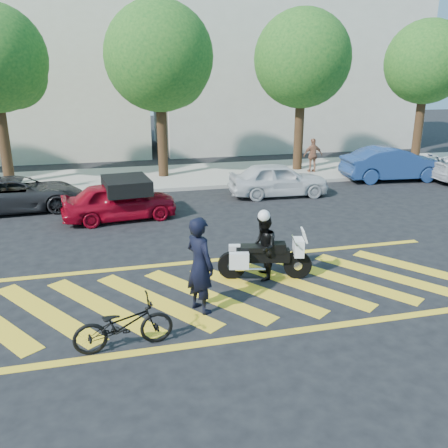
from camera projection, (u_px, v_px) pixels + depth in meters
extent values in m
plane|color=black|center=(232.00, 292.00, 10.49)|extent=(90.00, 90.00, 0.00)
cube|color=#9E998E|center=(164.00, 177.00, 21.54)|extent=(60.00, 5.00, 0.15)
cube|color=yellow|center=(47.00, 313.00, 9.58)|extent=(2.43, 3.21, 0.01)
cube|color=yellow|center=(102.00, 306.00, 9.84)|extent=(2.43, 3.21, 0.01)
cube|color=yellow|center=(156.00, 300.00, 10.09)|extent=(2.43, 3.21, 0.01)
cube|color=yellow|center=(206.00, 295.00, 10.35)|extent=(2.43, 3.21, 0.01)
cube|color=yellow|center=(254.00, 289.00, 10.61)|extent=(2.43, 3.21, 0.01)
cube|color=yellow|center=(300.00, 284.00, 10.86)|extent=(2.43, 3.21, 0.01)
cube|color=yellow|center=(343.00, 279.00, 11.12)|extent=(2.43, 3.21, 0.01)
cube|color=yellow|center=(385.00, 275.00, 11.37)|extent=(2.43, 3.21, 0.01)
cube|color=yellow|center=(425.00, 270.00, 11.63)|extent=(2.43, 3.21, 0.01)
cube|color=yellow|center=(259.00, 336.00, 8.74)|extent=(12.00, 0.20, 0.01)
cube|color=yellow|center=(213.00, 260.00, 12.24)|extent=(12.00, 0.20, 0.01)
cube|color=beige|center=(283.00, 58.00, 30.28)|extent=(16.00, 8.00, 11.00)
cylinder|color=black|center=(4.00, 139.00, 19.44)|extent=(0.44, 0.44, 4.00)
sphere|color=#144E1A|center=(12.00, 75.00, 19.08)|extent=(2.73, 2.73, 2.73)
cylinder|color=black|center=(162.00, 135.00, 20.95)|extent=(0.44, 0.44, 4.00)
sphere|color=#144E1A|center=(159.00, 56.00, 19.95)|extent=(4.60, 4.60, 4.60)
sphere|color=#144E1A|center=(173.00, 73.00, 20.58)|extent=(2.99, 2.99, 2.99)
cylinder|color=black|center=(299.00, 130.00, 22.46)|extent=(0.44, 0.44, 4.00)
sphere|color=#144E1A|center=(302.00, 59.00, 21.48)|extent=(4.40, 4.40, 4.40)
sphere|color=#144E1A|center=(311.00, 74.00, 22.10)|extent=(2.86, 2.86, 2.86)
cylinder|color=black|center=(418.00, 127.00, 23.98)|extent=(0.44, 0.44, 4.00)
sphere|color=#144E1A|center=(427.00, 62.00, 23.03)|extent=(4.00, 4.00, 4.00)
sphere|color=#144E1A|center=(432.00, 75.00, 23.63)|extent=(2.60, 2.60, 2.60)
imported|color=black|center=(200.00, 265.00, 9.39)|extent=(0.75, 0.86, 1.99)
imported|color=black|center=(123.00, 325.00, 8.24)|extent=(1.79, 0.78, 0.91)
cylinder|color=black|center=(232.00, 265.00, 11.10)|extent=(0.67, 0.29, 0.65)
cylinder|color=silver|center=(232.00, 265.00, 11.10)|extent=(0.23, 0.20, 0.20)
cylinder|color=black|center=(297.00, 265.00, 11.11)|extent=(0.67, 0.29, 0.65)
cylinder|color=silver|center=(297.00, 265.00, 11.11)|extent=(0.23, 0.20, 0.20)
cube|color=black|center=(263.00, 255.00, 11.03)|extent=(1.26, 0.54, 0.30)
cube|color=black|center=(276.00, 247.00, 10.97)|extent=(0.50, 0.39, 0.22)
cube|color=black|center=(252.00, 248.00, 10.97)|extent=(0.61, 0.45, 0.12)
cube|color=silver|center=(298.00, 247.00, 10.98)|extent=(0.31, 0.46, 0.40)
cube|color=silver|center=(238.00, 253.00, 11.28)|extent=(0.48, 0.28, 0.38)
cube|color=silver|center=(239.00, 261.00, 10.79)|extent=(0.48, 0.28, 0.38)
imported|color=black|center=(263.00, 247.00, 10.96)|extent=(0.75, 0.87, 1.55)
imported|color=maroon|center=(120.00, 201.00, 15.47)|extent=(3.82, 1.90, 1.25)
imported|color=black|center=(20.00, 194.00, 16.48)|extent=(4.40, 2.25, 1.19)
imported|color=silver|center=(278.00, 179.00, 18.43)|extent=(3.93, 1.75, 1.31)
imported|color=navy|center=(393.00, 164.00, 21.06)|extent=(4.63, 1.98, 1.48)
imported|color=#925B42|center=(313.00, 155.00, 22.06)|extent=(0.93, 0.42, 1.57)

